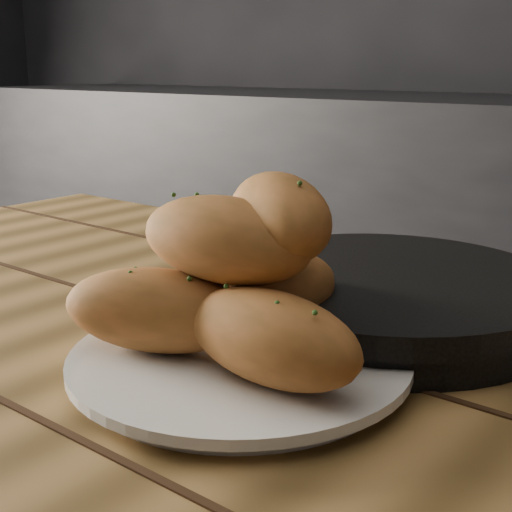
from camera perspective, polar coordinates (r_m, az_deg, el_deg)
The scene contains 5 objects.
counter at distance 2.08m, azimuth 8.12°, elevation 0.18°, with size 2.80×0.60×0.90m, color black.
table at distance 0.57m, azimuth -3.45°, elevation -19.68°, with size 1.48×0.92×0.75m.
plate at distance 0.55m, azimuth -1.32°, elevation -8.56°, with size 0.26×0.26×0.02m.
bread_rolls at distance 0.53m, azimuth -1.28°, elevation -1.93°, with size 0.26×0.22×0.14m.
skillet at distance 0.67m, azimuth 10.33°, elevation -3.18°, with size 0.45×0.32×0.05m.
Camera 1 is at (1.01, -0.03, 0.98)m, focal length 50.00 mm.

